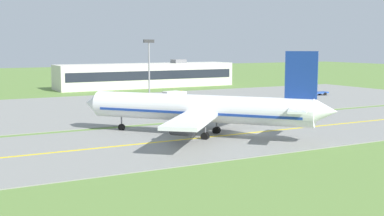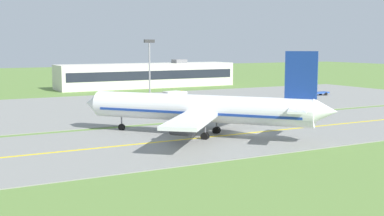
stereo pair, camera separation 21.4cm
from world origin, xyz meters
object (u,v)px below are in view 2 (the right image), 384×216
Objects in this scene: service_truck_baggage at (175,95)px; service_truck_fuel at (116,98)px; airplane_lead at (201,109)px; service_truck_catering at (315,92)px; service_truck_pushback at (168,100)px; apron_light_mast at (150,64)px.

service_truck_fuel is (-12.93, 4.96, -0.35)m from service_truck_baggage.
service_truck_baggage is 13.85m from service_truck_fuel.
airplane_lead reaches higher than service_truck_fuel.
service_truck_pushback is (-45.25, -3.84, 0.35)m from service_truck_catering.
apron_light_mast reaches higher than service_truck_baggage.
service_truck_pushback reaches higher than service_truck_catering.
airplane_lead is 5.19× the size of service_truck_baggage.
airplane_lead is 38.39m from apron_light_mast.
service_truck_pushback is 0.43× the size of apron_light_mast.
service_truck_baggage is at bearing 56.30° from service_truck_pushback.
service_truck_baggage is 13.18m from apron_light_mast.
apron_light_mast is at bearing 78.11° from airplane_lead.
service_truck_fuel is at bearing 110.34° from apron_light_mast.
apron_light_mast is (-48.18, -0.50, 8.14)m from service_truck_catering.
service_truck_fuel is 15.62m from service_truck_pushback.
service_truck_catering is at bearing 33.95° from airplane_lead.
apron_light_mast is at bearing -179.41° from service_truck_catering.
airplane_lead is at bearing -94.63° from service_truck_fuel.
service_truck_pushback is (-6.03, -9.05, 0.00)m from service_truck_baggage.
service_truck_catering is 45.41m from service_truck_pushback.
service_truck_baggage is 0.98× the size of service_truck_catering.
service_truck_pushback reaches higher than service_truck_fuel.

